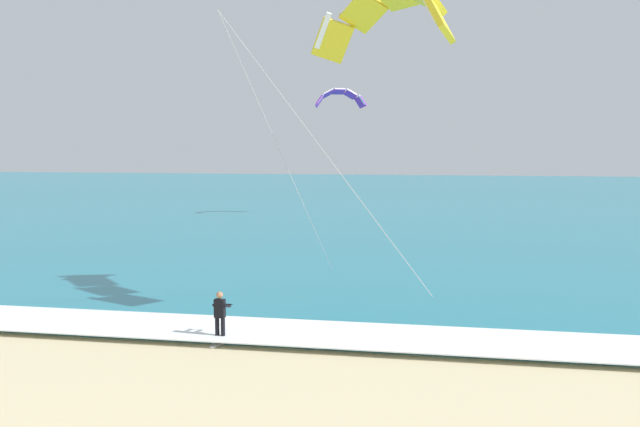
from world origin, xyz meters
name	(u,v)px	position (x,y,z in m)	size (l,w,h in m)	color
sea	(367,197)	(0.00, 70.75, 0.10)	(200.00, 120.00, 0.20)	teal
surf_foam	(194,327)	(0.00, 11.75, 0.22)	(200.00, 3.01, 0.04)	white
surfboard	(220,342)	(1.22, 10.91, 0.03)	(0.56, 1.43, 0.09)	white
kitesurfer	(220,314)	(1.22, 10.93, 0.94)	(0.55, 0.55, 1.69)	black
kite_primary	(386,12)	(6.14, 15.80, 11.26)	(7.44, 7.01, 11.19)	yellow
kite_distant	(340,96)	(-0.10, 47.25, 10.66)	(4.31, 2.73, 1.71)	purple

